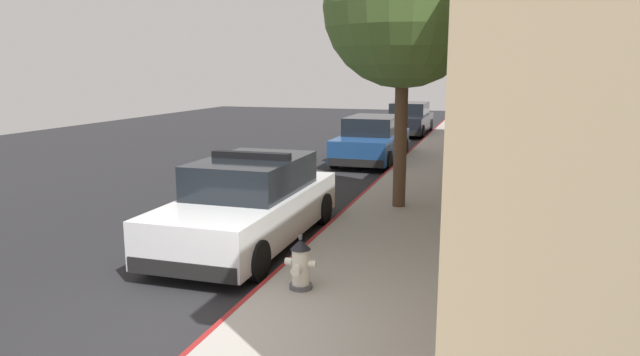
% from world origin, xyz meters
% --- Properties ---
extents(ground_plane, '(30.95, 60.00, 0.20)m').
position_xyz_m(ground_plane, '(-4.65, 10.00, -0.10)').
color(ground_plane, '#232326').
extents(sidewalk_pavement, '(2.69, 60.00, 0.16)m').
position_xyz_m(sidewalk_pavement, '(1.35, 10.00, 0.08)').
color(sidewalk_pavement, '#9E9991').
rests_on(sidewalk_pavement, ground).
extents(curb_painted_edge, '(0.08, 60.00, 0.16)m').
position_xyz_m(curb_painted_edge, '(-0.04, 10.00, 0.08)').
color(curb_painted_edge, maroon).
rests_on(curb_painted_edge, ground).
extents(storefront_building, '(7.02, 23.36, 5.52)m').
position_xyz_m(storefront_building, '(6.08, 9.55, 2.77)').
color(storefront_building, tan).
rests_on(storefront_building, ground).
extents(police_cruiser, '(1.94, 4.84, 1.68)m').
position_xyz_m(police_cruiser, '(-1.19, 3.73, 0.74)').
color(police_cruiser, white).
rests_on(police_cruiser, ground).
extents(parked_car_silver_ahead, '(1.94, 4.84, 1.56)m').
position_xyz_m(parked_car_silver_ahead, '(-1.09, 13.72, 0.74)').
color(parked_car_silver_ahead, navy).
rests_on(parked_car_silver_ahead, ground).
extents(parked_car_dark_far, '(1.94, 4.84, 1.56)m').
position_xyz_m(parked_car_dark_far, '(-1.15, 22.63, 0.74)').
color(parked_car_dark_far, black).
rests_on(parked_car_dark_far, ground).
extents(fire_hydrant, '(0.44, 0.40, 0.76)m').
position_xyz_m(fire_hydrant, '(0.53, 1.53, 0.51)').
color(fire_hydrant, '#4C4C51').
rests_on(fire_hydrant, sidewalk_pavement).
extents(street_tree, '(3.39, 3.39, 5.96)m').
position_xyz_m(street_tree, '(1.01, 6.76, 4.41)').
color(street_tree, brown).
rests_on(street_tree, sidewalk_pavement).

